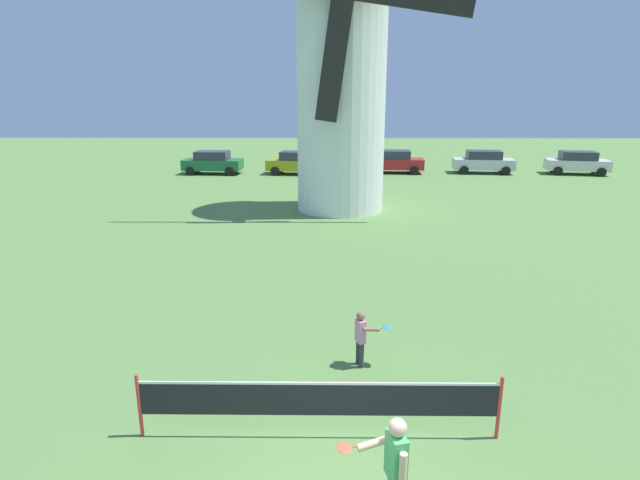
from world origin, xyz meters
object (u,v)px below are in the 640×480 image
at_px(parked_car_mustard, 298,163).
at_px(player_far, 362,335).
at_px(parked_car_cream, 577,162).
at_px(parked_car_silver, 483,162).
at_px(parked_car_green, 213,162).
at_px(player_near, 394,466).
at_px(tennis_net, 319,399).
at_px(windmill, 342,70).
at_px(parked_car_red, 393,161).

bearing_deg(parked_car_mustard, player_far, -84.31).
relative_size(player_far, parked_car_cream, 0.28).
bearing_deg(parked_car_silver, parked_car_green, -178.38).
bearing_deg(parked_car_green, parked_car_cream, 0.20).
relative_size(player_near, parked_car_cream, 0.36).
distance_m(tennis_net, player_far, 2.42).
bearing_deg(player_near, windmill, 90.46).
bearing_deg(parked_car_green, parked_car_silver, 1.62).
xyz_separation_m(player_far, parked_car_mustard, (-2.57, 25.83, 0.14)).
distance_m(parked_car_mustard, parked_car_silver, 12.83).
height_order(player_far, parked_car_cream, parked_car_cream).
bearing_deg(player_far, parked_car_green, 108.10).
bearing_deg(tennis_net, player_far, 69.92).
height_order(windmill, parked_car_silver, windmill).
height_order(parked_car_red, parked_car_cream, same).
xyz_separation_m(player_near, player_far, (-0.13, 3.99, -0.20)).
xyz_separation_m(parked_car_mustard, parked_car_cream, (19.09, 0.22, -0.00)).
relative_size(windmill, parked_car_green, 3.56).
relative_size(windmill, player_near, 9.40).
height_order(player_near, parked_car_cream, parked_car_cream).
relative_size(player_near, parked_car_green, 0.38).
bearing_deg(parked_car_mustard, player_near, -84.82).
bearing_deg(parked_car_silver, tennis_net, -111.06).
xyz_separation_m(parked_car_red, parked_car_silver, (6.28, -0.10, -0.00)).
relative_size(windmill, tennis_net, 2.51).
bearing_deg(player_far, tennis_net, -110.08).
distance_m(parked_car_green, parked_car_mustard, 5.92).
relative_size(windmill, parked_car_mustard, 3.25).
bearing_deg(parked_car_mustard, parked_car_silver, 2.97).
relative_size(player_far, parked_car_red, 0.27).
distance_m(player_near, parked_car_cream, 34.22).
height_order(windmill, parked_car_cream, windmill).
bearing_deg(tennis_net, parked_car_green, 105.17).
bearing_deg(parked_car_red, windmill, -108.60).
height_order(parked_car_red, parked_car_silver, same).
bearing_deg(tennis_net, player_near, -60.78).
bearing_deg(parked_car_red, player_far, -98.47).
distance_m(windmill, parked_car_mustard, 12.64).
xyz_separation_m(parked_car_green, parked_car_cream, (25.00, 0.09, 0.00)).
bearing_deg(player_far, parked_car_silver, 68.86).
relative_size(player_near, parked_car_red, 0.35).
bearing_deg(parked_car_cream, parked_car_silver, 175.97).
xyz_separation_m(windmill, parked_car_silver, (10.26, 11.73, -5.55)).
xyz_separation_m(tennis_net, player_near, (0.96, -1.72, 0.18)).
distance_m(tennis_net, parked_car_green, 29.25).
bearing_deg(player_far, parked_car_mustard, 95.69).
relative_size(parked_car_green, parked_car_mustard, 0.91).
distance_m(parked_car_green, parked_car_cream, 25.00).
distance_m(player_near, parked_car_silver, 32.11).
distance_m(tennis_net, parked_car_silver, 30.82).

